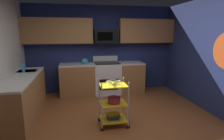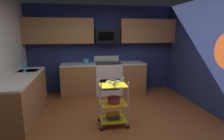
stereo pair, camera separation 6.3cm
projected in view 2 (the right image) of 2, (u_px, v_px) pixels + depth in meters
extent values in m
cube|color=brown|center=(118.00, 128.00, 3.59)|extent=(4.40, 4.80, 0.04)
cube|color=navy|center=(102.00, 49.00, 5.67)|extent=(4.52, 0.06, 2.60)
cube|color=#9E6B3D|center=(104.00, 79.00, 5.52)|extent=(2.47, 0.60, 0.88)
cube|color=silver|center=(104.00, 64.00, 5.43)|extent=(2.47, 0.60, 0.04)
cube|color=#9E6B3D|center=(23.00, 98.00, 3.90)|extent=(0.60, 2.10, 0.88)
cube|color=silver|center=(21.00, 77.00, 3.80)|extent=(0.60, 2.10, 0.04)
cube|color=#B7BABC|center=(29.00, 74.00, 4.40)|extent=(0.44, 0.36, 0.16)
cube|color=white|center=(108.00, 78.00, 5.54)|extent=(0.76, 0.64, 0.92)
cube|color=black|center=(110.00, 85.00, 5.25)|extent=(0.56, 0.01, 0.32)
cube|color=white|center=(106.00, 59.00, 5.71)|extent=(0.76, 0.06, 0.18)
cube|color=black|center=(108.00, 63.00, 5.45)|extent=(0.72, 0.60, 0.02)
cube|color=#9E6B3D|center=(59.00, 31.00, 5.16)|extent=(1.93, 0.33, 0.70)
cube|color=#9E6B3D|center=(147.00, 31.00, 5.60)|extent=(1.67, 0.33, 0.70)
cube|color=black|center=(107.00, 36.00, 5.40)|extent=(0.70, 0.38, 0.40)
cube|color=black|center=(106.00, 36.00, 5.20)|extent=(0.44, 0.01, 0.24)
cylinder|color=silver|center=(101.00, 107.00, 3.35)|extent=(0.02, 0.02, 0.88)
cylinder|color=black|center=(102.00, 129.00, 3.44)|extent=(0.07, 0.02, 0.07)
cylinder|color=silver|center=(128.00, 105.00, 3.43)|extent=(0.02, 0.02, 0.88)
cylinder|color=black|center=(128.00, 127.00, 3.52)|extent=(0.07, 0.02, 0.07)
cylinder|color=silver|center=(99.00, 99.00, 3.74)|extent=(0.02, 0.02, 0.88)
cylinder|color=black|center=(99.00, 119.00, 3.83)|extent=(0.07, 0.02, 0.07)
cylinder|color=silver|center=(123.00, 98.00, 3.82)|extent=(0.02, 0.02, 0.88)
cylinder|color=black|center=(123.00, 118.00, 3.91)|extent=(0.07, 0.02, 0.07)
cube|color=yellow|center=(113.00, 119.00, 3.66)|extent=(0.51, 0.41, 0.02)
cube|color=yellow|center=(113.00, 103.00, 3.59)|extent=(0.51, 0.41, 0.02)
cube|color=yellow|center=(113.00, 85.00, 3.52)|extent=(0.51, 0.41, 0.02)
torus|color=silver|center=(113.00, 82.00, 3.50)|extent=(0.27, 0.27, 0.01)
cylinder|color=silver|center=(113.00, 84.00, 3.51)|extent=(0.12, 0.12, 0.02)
ellipsoid|color=yellow|center=(115.00, 82.00, 3.53)|extent=(0.17, 0.09, 0.04)
ellipsoid|color=yellow|center=(111.00, 82.00, 3.53)|extent=(0.15, 0.14, 0.04)
ellipsoid|color=yellow|center=(113.00, 83.00, 3.46)|extent=(0.08, 0.17, 0.04)
cylinder|color=maroon|center=(114.00, 100.00, 3.58)|extent=(0.24, 0.24, 0.11)
torus|color=maroon|center=(114.00, 98.00, 3.57)|extent=(0.25, 0.25, 0.01)
cube|color=#1E4C8C|center=(113.00, 118.00, 3.65)|extent=(0.19, 0.17, 0.03)
cube|color=#B22626|center=(113.00, 116.00, 3.64)|extent=(0.26, 0.16, 0.03)
cube|color=#26723F|center=(113.00, 115.00, 3.64)|extent=(0.27, 0.17, 0.03)
cube|color=gold|center=(113.00, 114.00, 3.63)|extent=(0.25, 0.16, 0.02)
sphere|color=teal|center=(86.00, 61.00, 5.32)|extent=(0.18, 0.18, 0.18)
sphere|color=black|center=(86.00, 58.00, 5.31)|extent=(0.03, 0.03, 0.03)
cone|color=teal|center=(89.00, 61.00, 5.33)|extent=(0.09, 0.04, 0.06)
torus|color=black|center=(86.00, 57.00, 5.30)|extent=(0.12, 0.01, 0.12)
cylinder|color=#2D8CBF|center=(24.00, 68.00, 4.21)|extent=(0.06, 0.06, 0.20)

